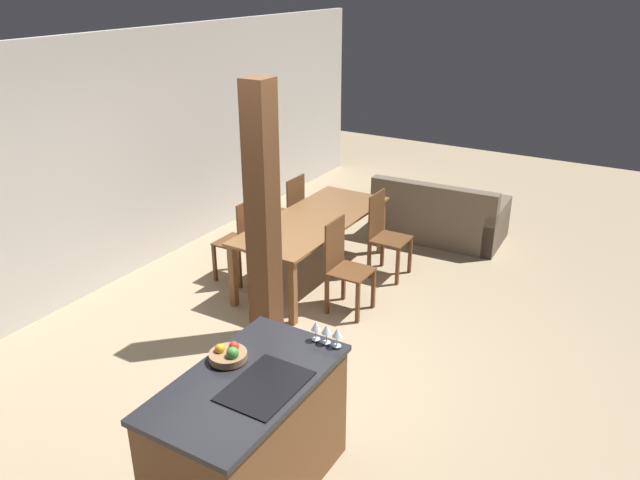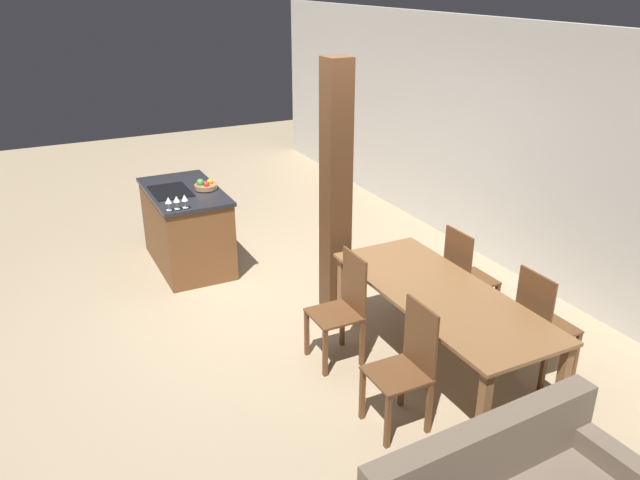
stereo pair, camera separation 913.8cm
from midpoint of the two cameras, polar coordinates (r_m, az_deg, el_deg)
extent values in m
plane|color=#9E896B|center=(3.97, -50.16, -41.97)|extent=(16.00, 16.00, 0.00)
cube|color=beige|center=(5.43, -60.30, -9.07)|extent=(11.20, 0.08, 2.70)
cube|color=brown|center=(3.87, -82.17, -47.40)|extent=(1.32, 0.73, 0.87)
cube|color=#232328|center=(3.56, -86.10, -43.09)|extent=(1.36, 0.77, 0.04)
cube|color=black|center=(3.47, -87.69, -44.60)|extent=(0.56, 0.40, 0.01)
cylinder|color=#99704C|center=(3.59, -82.81, -39.82)|extent=(0.25, 0.25, 0.05)
sphere|color=red|center=(3.53, -82.23, -39.41)|extent=(0.07, 0.07, 0.07)
sphere|color=gold|center=(3.60, -83.00, -38.69)|extent=(0.07, 0.07, 0.07)
sphere|color=#3D8E38|center=(3.54, -83.94, -39.92)|extent=(0.08, 0.08, 0.08)
cylinder|color=silver|center=(3.07, -76.16, -47.37)|extent=(0.06, 0.06, 0.00)
cylinder|color=silver|center=(3.04, -76.57, -46.97)|extent=(0.01, 0.01, 0.07)
cone|color=silver|center=(2.99, -77.29, -46.24)|extent=(0.07, 0.07, 0.06)
cylinder|color=silver|center=(3.11, -75.61, -46.09)|extent=(0.06, 0.06, 0.00)
cylinder|color=silver|center=(3.09, -76.01, -45.69)|extent=(0.01, 0.01, 0.07)
cone|color=silver|center=(3.04, -76.70, -44.95)|extent=(0.07, 0.07, 0.06)
cylinder|color=silver|center=(3.16, -75.10, -44.85)|extent=(0.06, 0.06, 0.00)
cylinder|color=silver|center=(3.13, -75.48, -44.44)|extent=(0.01, 0.01, 0.07)
cone|color=silver|center=(3.08, -76.15, -43.70)|extent=(0.07, 0.07, 0.06)
cube|color=brown|center=(4.12, -34.42, -18.58)|extent=(2.15, 0.87, 0.03)
cube|color=brown|center=(3.97, -45.09, -31.30)|extent=(0.07, 0.07, 0.69)
cube|color=brown|center=(4.44, -19.03, -18.06)|extent=(0.07, 0.07, 0.69)
cube|color=brown|center=(4.52, -47.95, -25.05)|extent=(0.07, 0.07, 0.69)
cube|color=brown|center=(4.93, -24.91, -14.38)|extent=(0.07, 0.07, 0.69)
cube|color=brown|center=(3.68, -35.04, -30.38)|extent=(0.40, 0.40, 0.02)
cube|color=brown|center=(3.62, -37.58, -25.83)|extent=(0.38, 0.02, 0.52)
cube|color=brown|center=(3.73, -35.51, -35.59)|extent=(0.04, 0.04, 0.44)
cube|color=brown|center=(3.77, -29.90, -32.88)|extent=(0.04, 0.04, 0.44)
cube|color=brown|center=(3.95, -38.10, -32.08)|extent=(0.04, 0.04, 0.44)
cube|color=brown|center=(3.99, -32.90, -29.67)|extent=(0.04, 0.04, 0.44)
cube|color=brown|center=(3.92, -21.59, -22.95)|extent=(0.40, 0.40, 0.02)
cube|color=brown|center=(3.87, -24.07, -18.80)|extent=(0.38, 0.02, 0.52)
cube|color=brown|center=(3.93, -21.43, -27.93)|extent=(0.04, 0.04, 0.44)
cube|color=brown|center=(4.05, -17.21, -25.07)|extent=(0.04, 0.04, 0.44)
cube|color=brown|center=(4.14, -24.85, -25.28)|extent=(0.04, 0.04, 0.44)
cube|color=brown|center=(4.26, -20.74, -22.74)|extent=(0.04, 0.04, 0.44)
cube|color=brown|center=(4.77, -43.21, -19.11)|extent=(0.40, 0.40, 0.02)
cube|color=brown|center=(4.46, -43.41, -17.66)|extent=(0.38, 0.02, 0.52)
cube|color=brown|center=(5.07, -41.17, -19.33)|extent=(0.04, 0.04, 0.44)
cube|color=brown|center=(5.03, -45.07, -20.94)|extent=(0.04, 0.04, 0.44)
cube|color=brown|center=(4.79, -39.63, -21.42)|extent=(0.04, 0.04, 0.44)
cube|color=brown|center=(4.75, -43.79, -23.17)|extent=(0.04, 0.04, 0.44)
cube|color=brown|center=(4.96, -32.66, -14.38)|extent=(0.40, 0.40, 0.02)
cube|color=brown|center=(4.67, -32.25, -12.68)|extent=(0.38, 0.02, 0.52)
cube|color=brown|center=(5.28, -31.34, -14.79)|extent=(0.04, 0.04, 0.44)
cube|color=brown|center=(5.18, -34.79, -16.46)|extent=(0.04, 0.04, 0.44)
cube|color=brown|center=(5.02, -29.27, -16.45)|extent=(0.04, 0.04, 0.44)
cube|color=brown|center=(4.91, -32.88, -18.28)|extent=(0.04, 0.04, 0.44)
cube|color=brown|center=(4.75, -6.82, -15.73)|extent=(0.98, 1.67, 0.41)
cube|color=brown|center=(4.27, -9.98, -14.15)|extent=(0.24, 1.64, 0.40)
cube|color=brown|center=(4.41, 1.58, -17.99)|extent=(0.91, 0.18, 0.55)
cube|color=brown|center=(5.10, -13.96, -12.29)|extent=(0.91, 0.18, 0.55)
cube|color=#4C2D19|center=(3.49, -55.32, -22.63)|extent=(0.24, 0.24, 2.46)
camera|label=1|loc=(4.57, -150.25, -19.70)|focal=35.00mm
camera|label=2|loc=(4.57, 29.75, 19.70)|focal=35.00mm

